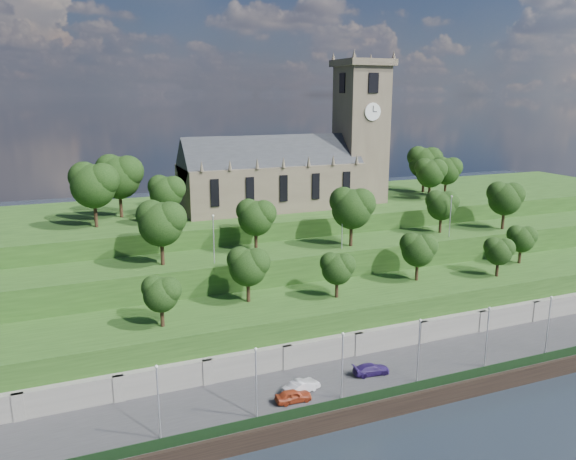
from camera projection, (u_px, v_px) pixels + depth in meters
name	position (u px, v px, depth m)	size (l,w,h in m)	color
ground	(443.00, 403.00, 65.17)	(320.00, 320.00, 0.00)	black
promenade	(413.00, 373.00, 70.34)	(160.00, 12.00, 2.00)	#2D2D30
quay_wall	(444.00, 395.00, 64.87)	(160.00, 0.50, 2.20)	black
fence	(441.00, 381.00, 65.11)	(160.00, 0.10, 1.20)	black
retaining_wall	(388.00, 343.00, 75.37)	(160.00, 2.10, 5.00)	slate
embankment_lower	(366.00, 316.00, 80.45)	(160.00, 12.00, 8.00)	#214416
embankment_upper	(332.00, 280.00, 89.88)	(160.00, 10.00, 12.00)	#214416
hilltop	(284.00, 241.00, 108.44)	(160.00, 32.00, 15.00)	#214416
church	(296.00, 165.00, 101.60)	(38.60, 12.35, 27.60)	brown
trees_lower	(368.00, 258.00, 78.75)	(63.53, 8.62, 7.53)	black
trees_upper	(342.00, 209.00, 86.56)	(65.43, 8.75, 9.25)	black
trees_hilltop	(269.00, 174.00, 99.01)	(73.69, 15.83, 10.51)	black
lamp_posts_promenade	(419.00, 346.00, 65.16)	(60.36, 0.36, 7.87)	#B2B2B7
lamp_posts_upper	(342.00, 223.00, 84.83)	(40.36, 0.36, 6.96)	#B2B2B7
car_left	(293.00, 396.00, 61.67)	(1.64, 4.07, 1.39)	#9A3419
car_middle	(301.00, 386.00, 63.55)	(1.58, 4.54, 1.50)	#BAB8BD
car_right	(371.00, 369.00, 67.73)	(1.84, 4.53, 1.31)	#2A1959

